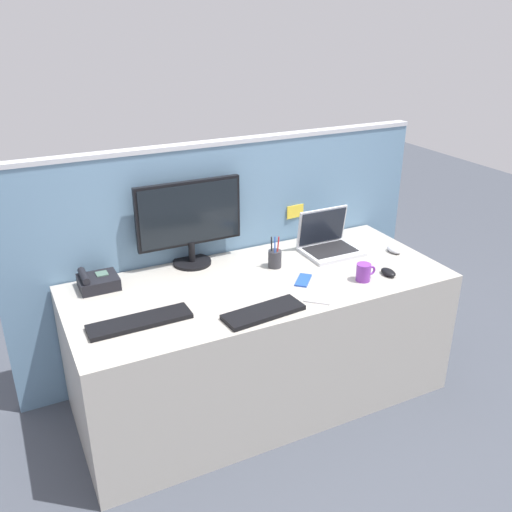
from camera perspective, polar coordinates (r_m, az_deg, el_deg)
The scene contains 14 objects.
ground_plane at distance 3.23m, azimuth 0.40°, elevation -13.96°, with size 10.00×10.00×0.00m, color #424751.
desk at distance 3.03m, azimuth 0.42°, elevation -8.63°, with size 1.96×0.83×0.71m, color #ADA89E.
cubicle_divider at distance 3.24m, azimuth -3.18°, elevation 0.10°, with size 2.46×0.08×1.35m.
desktop_monitor at distance 2.97m, azimuth -6.84°, elevation 3.86°, with size 0.58×0.21×0.46m.
laptop at distance 3.20m, azimuth 7.35°, elevation 1.51°, with size 0.31×0.26×0.24m.
desk_phone at distance 2.87m, azimuth -15.97°, elevation -2.53°, with size 0.19×0.17×0.10m.
keyboard_main at distance 2.54m, azimuth 0.77°, elevation -5.79°, with size 0.38×0.13×0.02m, color black.
keyboard_spare at distance 2.53m, azimuth -11.83°, elevation -6.59°, with size 0.46×0.12×0.02m, color black.
computer_mouse_right_hand at distance 2.99m, azimuth 13.42°, elevation -1.63°, with size 0.06×0.10×0.03m, color black.
computer_mouse_left_hand at distance 3.27m, azimuth 13.97°, elevation 0.63°, with size 0.06×0.10×0.03m, color #B2B5BC.
pen_cup at distance 2.98m, azimuth 1.94°, elevation -0.25°, with size 0.07×0.07×0.18m.
cell_phone_white_slab at distance 2.68m, azimuth 6.38°, elevation -4.44°, with size 0.08×0.13×0.01m, color silver.
cell_phone_blue_case at distance 2.86m, azimuth 4.87°, elevation -2.49°, with size 0.06×0.14×0.01m, color blue.
coffee_mug at distance 2.89m, azimuth 11.01°, elevation -1.64°, with size 0.11×0.07×0.09m.
Camera 1 is at (-1.15, -2.27, 2.00)m, focal length 38.98 mm.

